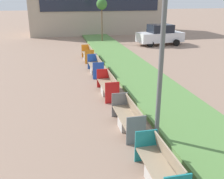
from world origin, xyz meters
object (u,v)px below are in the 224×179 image
object	(u,v)px
sapling_tree_far	(102,5)
parked_car_distant	(160,35)
bench_blue_frame	(96,67)
bench_orange_frame	(88,55)
bench_grey_frame	(128,119)
street_lamp_post	(164,17)
bench_teal_frame	(160,170)
bench_red_frame	(108,87)

from	to	relation	value
sapling_tree_far	parked_car_distant	bearing A→B (deg)	-23.77
bench_blue_frame	parked_car_distant	bearing A→B (deg)	48.01
bench_orange_frame	bench_blue_frame	bearing A→B (deg)	-89.97
bench_grey_frame	bench_blue_frame	distance (m)	6.98
street_lamp_post	sapling_tree_far	distance (m)	18.52
bench_teal_frame	bench_grey_frame	bearing A→B (deg)	89.96
bench_orange_frame	parked_car_distant	world-z (taller)	parked_car_distant
bench_blue_frame	bench_red_frame	bearing A→B (deg)	-90.02
bench_red_frame	bench_orange_frame	bearing A→B (deg)	90.01
bench_orange_frame	sapling_tree_far	distance (m)	7.95
sapling_tree_far	street_lamp_post	bearing A→B (deg)	-95.20
bench_teal_frame	parked_car_distant	distance (m)	19.45
street_lamp_post	sapling_tree_far	size ratio (longest dim) A/B	1.69
bench_blue_frame	street_lamp_post	size ratio (longest dim) A/B	0.33
bench_orange_frame	sapling_tree_far	xyz separation A→B (m)	(2.29, 6.92, 3.17)
bench_red_frame	sapling_tree_far	world-z (taller)	sapling_tree_far
street_lamp_post	sapling_tree_far	world-z (taller)	street_lamp_post
bench_blue_frame	street_lamp_post	xyz separation A→B (m)	(0.61, -8.07, 3.46)
sapling_tree_far	bench_grey_frame	bearing A→B (deg)	-97.52
bench_grey_frame	sapling_tree_far	xyz separation A→B (m)	(2.29, 17.36, 3.17)
street_lamp_post	bench_grey_frame	bearing A→B (deg)	119.35
street_lamp_post	parked_car_distant	bearing A→B (deg)	67.47
sapling_tree_far	bench_blue_frame	bearing A→B (deg)	-102.44
bench_red_frame	bench_orange_frame	xyz separation A→B (m)	(-0.00, 7.03, -0.00)
bench_teal_frame	bench_grey_frame	world-z (taller)	same
parked_car_distant	sapling_tree_far	bearing A→B (deg)	150.12
bench_teal_frame	bench_red_frame	bearing A→B (deg)	89.97
bench_grey_frame	bench_orange_frame	bearing A→B (deg)	90.00
bench_teal_frame	street_lamp_post	xyz separation A→B (m)	(0.61, 1.78, 3.47)
bench_teal_frame	bench_orange_frame	size ratio (longest dim) A/B	0.92
bench_orange_frame	street_lamp_post	xyz separation A→B (m)	(0.61, -11.52, 3.47)
bench_orange_frame	street_lamp_post	bearing A→B (deg)	-86.96
bench_grey_frame	bench_red_frame	distance (m)	3.41
bench_grey_frame	bench_blue_frame	size ratio (longest dim) A/B	0.93
bench_teal_frame	bench_grey_frame	distance (m)	2.87
bench_grey_frame	parked_car_distant	world-z (taller)	parked_car_distant
bench_teal_frame	bench_orange_frame	bearing A→B (deg)	89.99
parked_car_distant	bench_blue_frame	bearing A→B (deg)	-138.10
bench_grey_frame	bench_blue_frame	bearing A→B (deg)	89.98
bench_red_frame	bench_grey_frame	bearing A→B (deg)	-90.02
sapling_tree_far	bench_red_frame	bearing A→B (deg)	-99.33
parked_car_distant	street_lamp_post	bearing A→B (deg)	-118.64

